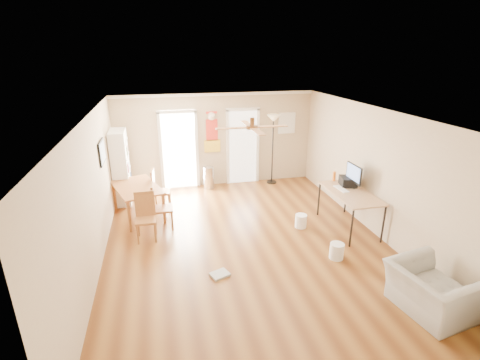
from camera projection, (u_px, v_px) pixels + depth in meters
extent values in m
plane|color=brown|center=(247.00, 243.00, 7.13)|extent=(7.00, 7.00, 0.00)
cube|color=red|center=(212.00, 132.00, 9.75)|extent=(0.46, 0.03, 1.10)
cube|color=white|center=(287.00, 123.00, 10.15)|extent=(0.50, 0.04, 0.60)
cube|color=black|center=(102.00, 152.00, 7.24)|extent=(0.04, 0.66, 0.48)
cylinder|color=#B1B1B3|center=(209.00, 178.00, 9.89)|extent=(0.32, 0.32, 0.63)
cube|color=white|center=(341.00, 189.00, 7.65)|extent=(0.17, 0.44, 0.02)
cube|color=black|center=(348.00, 181.00, 7.83)|extent=(0.41, 0.45, 0.20)
cylinder|color=orange|center=(334.00, 176.00, 8.13)|extent=(0.07, 0.07, 0.21)
cylinder|color=white|center=(301.00, 221.00, 7.74)|extent=(0.31, 0.31, 0.29)
cylinder|color=white|center=(337.00, 251.00, 6.57)|extent=(0.32, 0.32, 0.30)
cube|color=#A6A6A0|center=(220.00, 274.00, 6.10)|extent=(0.37, 0.33, 0.04)
imported|color=#A1A19B|center=(431.00, 291.00, 5.17)|extent=(1.11, 1.23, 0.71)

